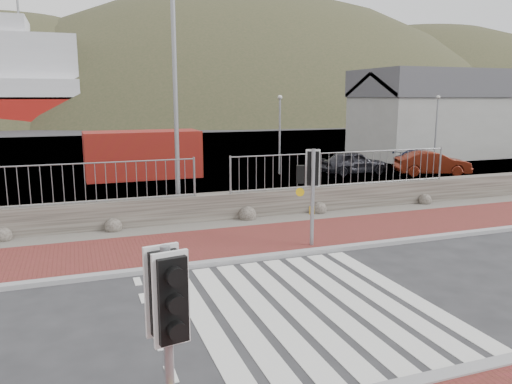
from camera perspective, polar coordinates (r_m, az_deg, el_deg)
name	(u,v)px	position (r m, az deg, el deg)	size (l,w,h in m)	color
ground	(310,306)	(10.04, 6.16, -12.84)	(220.00, 220.00, 0.00)	#28282B
sidewalk_far	(238,242)	(13.96, -2.03, -5.76)	(40.00, 3.00, 0.08)	maroon
kerb_far	(257,258)	(12.61, 0.10, -7.55)	(40.00, 0.25, 0.12)	gray
zebra_crossing	(310,306)	(10.04, 6.16, -12.81)	(4.62, 5.60, 0.01)	silver
gravel_strip	(219,226)	(15.81, -4.28, -3.84)	(40.00, 1.50, 0.06)	#59544C
stone_wall	(212,207)	(16.46, -5.06, -1.76)	(40.00, 0.60, 0.90)	#443F38
railing	(212,167)	(16.08, -5.00, 2.90)	(18.07, 0.07, 1.22)	gray
quay	(137,154)	(36.59, -13.49, 4.20)	(120.00, 40.00, 0.50)	#4C4C4F
water	(105,127)	(71.36, -16.84, 7.12)	(220.00, 50.00, 0.05)	#3F4C54
harbor_building	(445,113)	(37.07, 20.79, 8.43)	(12.20, 6.20, 5.80)	#9E9E99
hills_backdrop	(140,238)	(100.46, -13.14, -5.12)	(254.00, 90.00, 100.00)	#323721
traffic_signal_near	(167,314)	(5.27, -10.11, -13.62)	(0.40, 0.28, 2.58)	gray
traffic_signal_far	(312,177)	(13.25, 6.37, 1.72)	(0.66, 0.41, 2.68)	gray
streetlight	(179,75)	(16.64, -8.76, 13.06)	(1.73, 0.67, 8.37)	gray
shipping_container	(143,154)	(25.83, -12.81, 4.21)	(5.62, 2.34, 2.34)	maroon
car_a	(354,163)	(26.94, 11.11, 3.33)	(1.43, 3.56, 1.21)	black
car_b	(432,163)	(27.60, 19.50, 3.12)	(1.31, 3.77, 1.24)	#5C1A0D
car_c	(421,159)	(30.08, 18.38, 3.62)	(1.51, 3.73, 1.08)	#141F40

